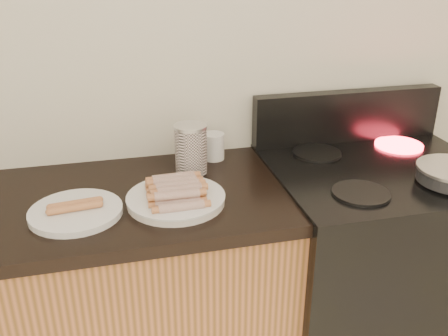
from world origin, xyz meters
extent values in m
cube|color=silver|center=(0.00, 2.00, 1.30)|extent=(4.00, 0.04, 2.60)
cube|color=black|center=(0.78, 1.68, 0.45)|extent=(0.76, 0.65, 0.90)
cube|color=black|center=(0.78, 1.68, 0.91)|extent=(0.76, 0.65, 0.01)
cube|color=black|center=(0.78, 1.96, 1.01)|extent=(0.76, 0.06, 0.20)
cylinder|color=black|center=(0.61, 1.51, 0.92)|extent=(0.18, 0.18, 0.01)
cylinder|color=black|center=(0.61, 1.84, 0.92)|extent=(0.18, 0.18, 0.01)
cylinder|color=#FF1E2D|center=(0.95, 1.84, 0.92)|extent=(0.18, 0.18, 0.01)
cylinder|color=silver|center=(0.05, 1.61, 0.91)|extent=(0.35, 0.35, 0.02)
cylinder|color=white|center=(-0.25, 1.60, 0.91)|extent=(0.32, 0.32, 0.02)
cylinder|color=#974437|center=(0.05, 1.52, 0.93)|extent=(0.13, 0.03, 0.03)
cylinder|color=#974437|center=(0.05, 1.55, 0.93)|extent=(0.13, 0.03, 0.03)
cylinder|color=#974437|center=(0.05, 1.58, 0.93)|extent=(0.13, 0.03, 0.03)
cylinder|color=#974437|center=(0.05, 1.61, 0.93)|extent=(0.13, 0.03, 0.03)
cylinder|color=#974437|center=(0.05, 1.64, 0.93)|extent=(0.13, 0.03, 0.03)
cylinder|color=#974437|center=(0.05, 1.67, 0.93)|extent=(0.13, 0.03, 0.03)
cylinder|color=#974437|center=(0.05, 1.70, 0.93)|extent=(0.13, 0.03, 0.03)
cylinder|color=#974437|center=(0.05, 1.55, 0.96)|extent=(0.13, 0.03, 0.03)
cylinder|color=#974437|center=(0.05, 1.58, 0.96)|extent=(0.13, 0.03, 0.03)
cylinder|color=#974437|center=(0.05, 1.61, 0.96)|extent=(0.13, 0.03, 0.03)
cylinder|color=#974437|center=(0.05, 1.64, 0.96)|extent=(0.13, 0.03, 0.03)
cylinder|color=#974437|center=(0.05, 1.67, 0.96)|extent=(0.13, 0.03, 0.03)
cylinder|color=#DA6D3A|center=(-0.25, 1.59, 0.93)|extent=(0.14, 0.04, 0.02)
cylinder|color=#DA6D3A|center=(-0.25, 1.62, 0.93)|extent=(0.14, 0.04, 0.02)
cylinder|color=silver|center=(0.13, 1.82, 0.98)|extent=(0.11, 0.11, 0.16)
cylinder|color=silver|center=(0.13, 1.82, 1.07)|extent=(0.11, 0.11, 0.01)
cylinder|color=white|center=(0.23, 1.92, 0.95)|extent=(0.08, 0.08, 0.10)
camera|label=1|loc=(-0.13, 0.26, 1.62)|focal=40.00mm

